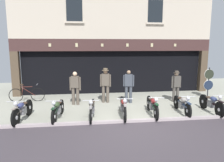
{
  "coord_description": "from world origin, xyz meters",
  "views": [
    {
      "loc": [
        -1.8,
        -7.61,
        2.91
      ],
      "look_at": [
        -0.48,
        2.63,
        1.2
      ],
      "focal_mm": 34.2,
      "sensor_mm": 36.0,
      "label": 1
    }
  ],
  "objects": [
    {
      "name": "assistant_far_right",
      "position": [
        2.92,
        2.8,
        0.9
      ],
      "size": [
        0.55,
        0.33,
        1.63
      ],
      "rotation": [
        0.0,
        0.0,
        3.32
      ],
      "color": "#47423D",
      "rests_on": "ground"
    },
    {
      "name": "shopkeeper_center",
      "position": [
        -0.75,
        3.1,
        1.0
      ],
      "size": [
        0.55,
        0.35,
        1.78
      ],
      "rotation": [
        0.0,
        0.0,
        2.97
      ],
      "color": "brown",
      "rests_on": "ground"
    },
    {
      "name": "advert_board_near",
      "position": [
        -2.02,
        5.4,
        1.6
      ],
      "size": [
        0.8,
        0.03,
        0.98
      ],
      "color": "silver"
    },
    {
      "name": "motorcycle_left",
      "position": [
        -2.91,
        0.82,
        0.42
      ],
      "size": [
        0.62,
        1.94,
        0.91
      ],
      "rotation": [
        0.0,
        0.0,
        3.03
      ],
      "color": "black",
      "rests_on": "ground"
    },
    {
      "name": "ground",
      "position": [
        0.0,
        -0.98,
        -0.04
      ],
      "size": [
        23.91,
        22.0,
        0.18
      ],
      "color": "#9A9A8A"
    },
    {
      "name": "motorcycle_right",
      "position": [
        2.37,
        0.88,
        0.42
      ],
      "size": [
        0.62,
        1.99,
        0.91
      ],
      "rotation": [
        0.0,
        0.0,
        3.05
      ],
      "color": "black",
      "rests_on": "ground"
    },
    {
      "name": "motorcycle_far_right",
      "position": [
        3.67,
        0.77,
        0.43
      ],
      "size": [
        0.62,
        1.98,
        0.93
      ],
      "rotation": [
        0.0,
        0.0,
        3.1
      ],
      "color": "black",
      "rests_on": "ground"
    },
    {
      "name": "motorcycle_center_right",
      "position": [
        1.01,
        0.82,
        0.43
      ],
      "size": [
        0.62,
        2.1,
        0.92
      ],
      "rotation": [
        0.0,
        0.0,
        3.04
      ],
      "color": "black",
      "rests_on": "ground"
    },
    {
      "name": "motorcycle_center",
      "position": [
        -0.24,
        0.8,
        0.43
      ],
      "size": [
        0.62,
        2.1,
        0.92
      ],
      "rotation": [
        0.0,
        0.0,
        3.05
      ],
      "color": "black",
      "rests_on": "ground"
    },
    {
      "name": "shop_facade",
      "position": [
        0.0,
        6.99,
        1.78
      ],
      "size": [
        12.21,
        4.42,
        6.71
      ],
      "color": "black",
      "rests_on": "ground"
    },
    {
      "name": "salesman_left",
      "position": [
        -2.28,
        2.87,
        0.92
      ],
      "size": [
        0.55,
        0.28,
        1.66
      ],
      "rotation": [
        0.0,
        0.0,
        2.98
      ],
      "color": "brown",
      "rests_on": "ground"
    },
    {
      "name": "motorcycle_center_left",
      "position": [
        -1.54,
        0.75,
        0.41
      ],
      "size": [
        0.62,
        1.96,
        0.9
      ],
      "rotation": [
        0.0,
        0.0,
        3.04
      ],
      "color": "black",
      "rests_on": "ground"
    },
    {
      "name": "salesman_right",
      "position": [
        0.41,
        2.86,
        0.93
      ],
      "size": [
        0.55,
        0.3,
        1.69
      ],
      "rotation": [
        0.0,
        0.0,
        2.9
      ],
      "color": "#3D424C",
      "rests_on": "ground"
    },
    {
      "name": "leaning_bicycle",
      "position": [
        -4.86,
        3.83,
        0.38
      ],
      "size": [
        1.82,
        0.5,
        0.95
      ],
      "rotation": [
        0.0,
        0.0,
        -1.55
      ],
      "color": "black",
      "rests_on": "ground"
    },
    {
      "name": "motorcycle_far_left",
      "position": [
        -4.24,
        0.78,
        0.44
      ],
      "size": [
        0.62,
        1.97,
        0.94
      ],
      "rotation": [
        0.0,
        0.0,
        3.03
      ],
      "color": "black",
      "rests_on": "ground"
    },
    {
      "name": "tyre_sign_pole",
      "position": [
        5.11,
        3.42,
        1.01
      ],
      "size": [
        0.56,
        0.06,
        1.71
      ],
      "color": "#232328",
      "rests_on": "ground"
    }
  ]
}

